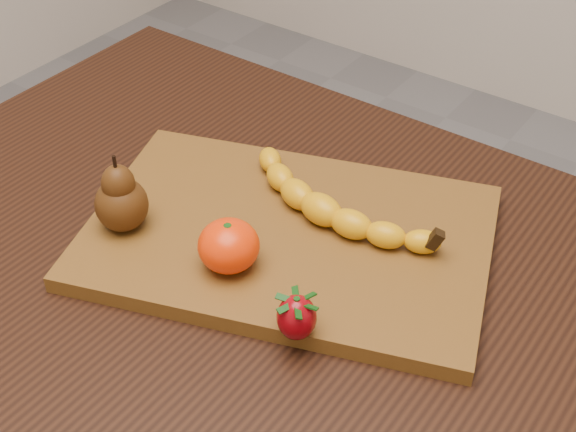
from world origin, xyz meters
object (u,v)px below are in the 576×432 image
Objects in this scene: pear at (120,192)px; mandarin at (229,246)px; table at (261,312)px; cutting_board at (288,236)px.

pear is 0.14m from mandarin.
cutting_board reaches higher than table.
cutting_board is 0.19m from pear.
table is 0.16m from mandarin.
cutting_board is 6.82× the size of mandarin.
cutting_board is at bearing 33.05° from pear.
cutting_board is 4.80× the size of pear.
mandarin is at bearing -119.83° from cutting_board.
table is 0.11m from cutting_board.
pear is at bearing -166.05° from cutting_board.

